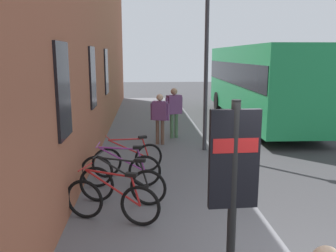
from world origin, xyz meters
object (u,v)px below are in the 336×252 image
at_px(bicycle_nearest_sign, 121,170).
at_px(pedestrian_by_facade, 160,114).
at_px(bicycle_mid_rack, 129,159).
at_px(pedestrian_crossing_street, 174,108).
at_px(city_bus, 258,79).
at_px(bicycle_beside_lamp, 112,201).
at_px(transit_info_sign, 234,173).
at_px(bicycle_under_window, 122,184).
at_px(street_lamp, 207,43).

bearing_deg(bicycle_nearest_sign, pedestrian_by_facade, -15.28).
relative_size(bicycle_mid_rack, pedestrian_crossing_street, 0.97).
height_order(city_bus, pedestrian_by_facade, city_bus).
bearing_deg(pedestrian_by_facade, bicycle_mid_rack, 162.92).
xyz_separation_m(bicycle_nearest_sign, bicycle_mid_rack, (0.83, -0.13, 0.00)).
bearing_deg(bicycle_beside_lamp, pedestrian_by_facade, -11.26).
bearing_deg(bicycle_mid_rack, bicycle_nearest_sign, 171.33).
bearing_deg(transit_info_sign, city_bus, -19.17).
height_order(bicycle_beside_lamp, bicycle_nearest_sign, same).
height_order(bicycle_beside_lamp, pedestrian_crossing_street, pedestrian_crossing_street).
xyz_separation_m(bicycle_mid_rack, pedestrian_by_facade, (2.93, -0.90, 0.61)).
bearing_deg(bicycle_mid_rack, city_bus, -36.98).
relative_size(bicycle_under_window, street_lamp, 0.32).
distance_m(pedestrian_crossing_street, pedestrian_by_facade, 1.04).
distance_m(bicycle_mid_rack, city_bus, 9.30).
distance_m(bicycle_mid_rack, street_lamp, 4.18).
height_order(bicycle_under_window, street_lamp, street_lamp).
relative_size(bicycle_under_window, transit_info_sign, 0.72).
bearing_deg(bicycle_beside_lamp, bicycle_mid_rack, -4.14).
relative_size(bicycle_beside_lamp, pedestrian_crossing_street, 0.97).
bearing_deg(bicycle_under_window, transit_info_sign, -154.43).
bearing_deg(city_bus, bicycle_beside_lamp, 149.88).
bearing_deg(pedestrian_crossing_street, city_bus, -49.34).
bearing_deg(transit_info_sign, street_lamp, -7.31).
bearing_deg(street_lamp, bicycle_nearest_sign, 141.55).
distance_m(bicycle_under_window, pedestrian_by_facade, 4.78).
distance_m(city_bus, pedestrian_crossing_street, 5.45).
xyz_separation_m(bicycle_beside_lamp, street_lamp, (4.63, -2.41, 2.82)).
bearing_deg(pedestrian_crossing_street, bicycle_beside_lamp, 165.70).
bearing_deg(pedestrian_by_facade, transit_info_sign, -176.54).
relative_size(bicycle_under_window, city_bus, 0.16).
distance_m(bicycle_beside_lamp, bicycle_mid_rack, 2.51).
bearing_deg(bicycle_nearest_sign, transit_info_sign, -158.78).
xyz_separation_m(city_bus, street_lamp, (-5.21, 3.30, 1.41)).
height_order(bicycle_beside_lamp, bicycle_mid_rack, same).
relative_size(bicycle_beside_lamp, pedestrian_by_facade, 1.03).
relative_size(bicycle_mid_rack, pedestrian_by_facade, 1.03).
distance_m(bicycle_nearest_sign, pedestrian_crossing_street, 4.95).
bearing_deg(pedestrian_by_facade, city_bus, -46.36).
height_order(bicycle_nearest_sign, street_lamp, street_lamp).
bearing_deg(bicycle_nearest_sign, street_lamp, -38.45).
height_order(bicycle_under_window, pedestrian_by_facade, pedestrian_by_facade).
xyz_separation_m(bicycle_under_window, street_lamp, (3.85, -2.28, 2.82)).
xyz_separation_m(bicycle_under_window, city_bus, (9.06, -5.58, 1.41)).
distance_m(bicycle_under_window, transit_info_sign, 3.47).
height_order(bicycle_mid_rack, pedestrian_by_facade, pedestrian_by_facade).
bearing_deg(bicycle_beside_lamp, pedestrian_crossing_street, -14.30).
bearing_deg(street_lamp, bicycle_mid_rack, 133.78).
bearing_deg(street_lamp, bicycle_beside_lamp, 152.54).
height_order(bicycle_nearest_sign, transit_info_sign, transit_info_sign).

